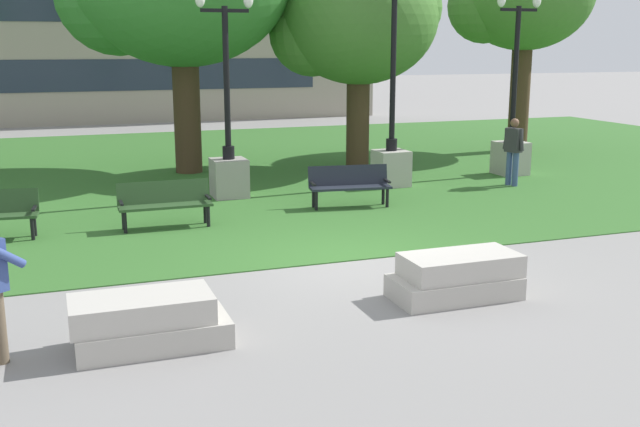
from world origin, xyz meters
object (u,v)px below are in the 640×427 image
at_px(lamp_post_center, 392,143).
at_px(person_bystander_near_lawn, 513,148).
at_px(concrete_block_center, 148,322).
at_px(lamp_post_right, 229,156).
at_px(lamp_post_left, 512,138).
at_px(park_bench_far_right, 165,201).
at_px(concrete_block_left, 457,277).
at_px(park_bench_near_right, 349,183).

xyz_separation_m(lamp_post_center, person_bystander_near_lawn, (2.91, -1.03, -0.13)).
distance_m(concrete_block_center, person_bystander_near_lawn, 12.53).
bearing_deg(lamp_post_right, concrete_block_center, -109.28).
bearing_deg(lamp_post_left, lamp_post_right, -176.76).
xyz_separation_m(park_bench_far_right, person_bystander_near_lawn, (8.98, 1.49, 0.44)).
xyz_separation_m(lamp_post_left, person_bystander_near_lawn, (-0.94, -1.48, -0.04)).
distance_m(park_bench_far_right, lamp_post_center, 6.60).
bearing_deg(person_bystander_near_lawn, lamp_post_left, 57.58).
distance_m(lamp_post_right, person_bystander_near_lawn, 7.18).
bearing_deg(lamp_post_right, lamp_post_center, 0.10).
relative_size(concrete_block_left, lamp_post_right, 0.38).
bearing_deg(park_bench_far_right, park_bench_near_right, 7.68).
xyz_separation_m(park_bench_near_right, lamp_post_right, (-2.26, 1.96, 0.46)).
bearing_deg(concrete_block_center, lamp_post_right, 70.72).
xyz_separation_m(park_bench_near_right, lamp_post_left, (5.79, 2.42, 0.48)).
distance_m(lamp_post_right, lamp_post_left, 8.06).
distance_m(concrete_block_left, park_bench_far_right, 6.52).
height_order(concrete_block_left, lamp_post_left, lamp_post_left).
xyz_separation_m(concrete_block_center, concrete_block_left, (4.37, 0.31, 0.00)).
bearing_deg(park_bench_far_right, person_bystander_near_lawn, 9.43).
xyz_separation_m(park_bench_far_right, lamp_post_right, (1.87, 2.52, 0.46)).
height_order(concrete_block_center, park_bench_far_right, park_bench_far_right).
bearing_deg(lamp_post_left, lamp_post_center, -173.36).
distance_m(park_bench_near_right, park_bench_far_right, 4.17).
xyz_separation_m(lamp_post_left, lamp_post_center, (-3.85, -0.45, 0.09)).
relative_size(lamp_post_right, lamp_post_left, 0.97).
relative_size(lamp_post_center, person_bystander_near_lawn, 3.18).
distance_m(concrete_block_center, lamp_post_right, 8.98).
bearing_deg(lamp_post_center, lamp_post_left, 6.64).
height_order(concrete_block_center, lamp_post_right, lamp_post_right).
height_order(concrete_block_left, lamp_post_right, lamp_post_right).
distance_m(concrete_block_center, park_bench_far_right, 6.04).
relative_size(concrete_block_left, park_bench_near_right, 0.98).
bearing_deg(park_bench_far_right, lamp_post_right, 53.35).
relative_size(concrete_block_left, lamp_post_left, 0.37).
height_order(concrete_block_center, lamp_post_center, lamp_post_center).
bearing_deg(park_bench_near_right, lamp_post_center, 45.40).
height_order(park_bench_near_right, person_bystander_near_lawn, person_bystander_near_lawn).
height_order(concrete_block_center, concrete_block_left, same).
bearing_deg(park_bench_near_right, park_bench_far_right, -172.32).
bearing_deg(lamp_post_right, park_bench_near_right, -40.92).
relative_size(park_bench_far_right, person_bystander_near_lawn, 1.05).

